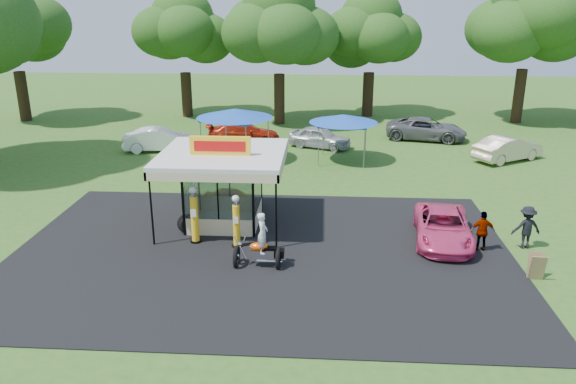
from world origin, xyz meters
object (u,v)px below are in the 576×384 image
at_px(gas_pump_right, 236,222).
at_px(spectator_east_a, 527,227).
at_px(gas_pump_left, 195,216).
at_px(bg_car_b, 244,133).
at_px(pink_sedan, 443,227).
at_px(tent_west, 235,114).
at_px(spectator_east_b, 483,231).
at_px(bg_car_a, 159,140).
at_px(kiosk_car, 233,198).
at_px(tent_east, 344,119).
at_px(a_frame_sign, 536,267).
at_px(gas_station_kiosk, 224,186).
at_px(bg_car_d, 426,129).
at_px(motorcycle, 261,245).
at_px(bg_car_c, 320,137).
at_px(bg_car_e, 508,149).

distance_m(gas_pump_right, spectator_east_a, 11.83).
height_order(gas_pump_left, bg_car_b, gas_pump_left).
height_order(gas_pump_left, gas_pump_right, gas_pump_left).
bearing_deg(gas_pump_left, pink_sedan, 4.22).
distance_m(bg_car_b, tent_west, 5.17).
bearing_deg(spectator_east_b, bg_car_a, -39.52).
xyz_separation_m(kiosk_car, pink_sedan, (9.46, -3.63, 0.19)).
bearing_deg(gas_pump_right, tent_east, 70.75).
bearing_deg(a_frame_sign, bg_car_a, 140.58).
xyz_separation_m(gas_station_kiosk, a_frame_sign, (12.19, -4.63, -1.28)).
height_order(gas_pump_right, kiosk_car, gas_pump_right).
height_order(gas_pump_left, tent_east, tent_east).
bearing_deg(bg_car_d, motorcycle, 168.76).
distance_m(bg_car_c, bg_car_d, 8.23).
bearing_deg(motorcycle, gas_station_kiosk, 117.12).
relative_size(motorcycle, bg_car_d, 0.40).
height_order(gas_pump_left, bg_car_d, gas_pump_left).
distance_m(kiosk_car, bg_car_e, 18.68).
bearing_deg(bg_car_e, gas_station_kiosk, 93.82).
relative_size(spectator_east_b, tent_west, 0.36).
bearing_deg(tent_west, tent_east, 2.76).
bearing_deg(gas_station_kiosk, kiosk_car, 90.00).
bearing_deg(tent_east, bg_car_e, 4.33).
xyz_separation_m(pink_sedan, spectator_east_b, (1.39, -0.84, 0.18)).
height_order(gas_station_kiosk, gas_pump_right, gas_station_kiosk).
height_order(motorcycle, bg_car_b, motorcycle).
distance_m(pink_sedan, bg_car_e, 14.72).
distance_m(gas_station_kiosk, motorcycle, 4.83).
distance_m(gas_pump_left, bg_car_e, 21.93).
bearing_deg(bg_car_e, spectator_east_b, 127.24).
relative_size(gas_pump_left, kiosk_car, 0.90).
relative_size(kiosk_car, bg_car_b, 0.55).
height_order(motorcycle, bg_car_e, motorcycle).
distance_m(bg_car_b, bg_car_d, 13.28).
relative_size(gas_pump_right, bg_car_c, 0.53).
xyz_separation_m(spectator_east_b, bg_car_b, (-12.12, 17.53, -0.11)).
relative_size(gas_station_kiosk, bg_car_c, 1.26).
distance_m(kiosk_car, bg_car_b, 13.13).
distance_m(gas_pump_right, bg_car_d, 22.54).
bearing_deg(bg_car_b, gas_pump_left, 178.81).
xyz_separation_m(gas_station_kiosk, gas_pump_right, (0.92, -2.52, -0.69)).
height_order(spectator_east_b, bg_car_d, spectator_east_b).
height_order(spectator_east_b, bg_car_e, spectator_east_b).
bearing_deg(pink_sedan, gas_station_kiosk, 177.56).
bearing_deg(bg_car_e, gas_pump_right, 100.93).
height_order(motorcycle, tent_east, tent_east).
bearing_deg(bg_car_e, pink_sedan, 121.02).
distance_m(kiosk_car, spectator_east_a, 13.35).
relative_size(spectator_east_b, bg_car_e, 0.36).
distance_m(kiosk_car, spectator_east_b, 11.74).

